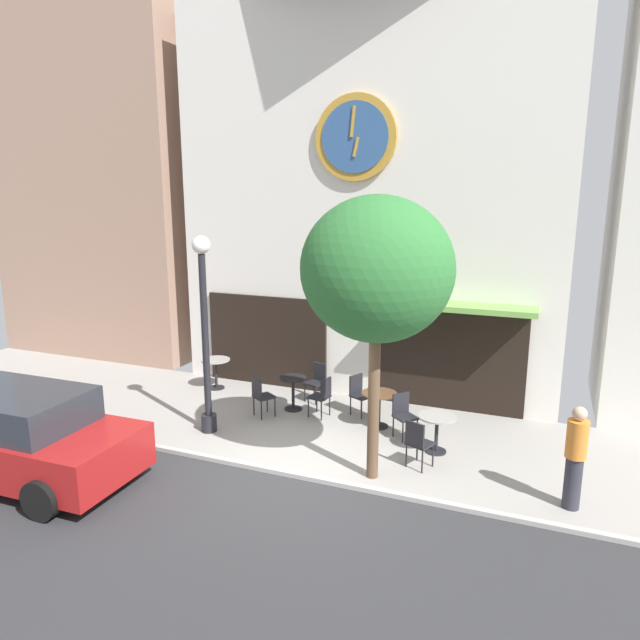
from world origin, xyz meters
TOP-DOWN VIEW (x-y plane):
  - ground_plane at (0.00, -1.07)m, footprint 24.25×10.80m
  - clock_building at (-0.48, 5.46)m, footprint 9.28×3.57m
  - neighbor_building_left at (-8.92, 6.59)m, footprint 6.31×4.54m
  - street_lamp at (-2.55, 1.15)m, footprint 0.36×0.36m
  - street_tree at (1.15, 0.54)m, footprint 2.50×2.25m
  - cafe_table_center_right at (-3.84, 3.48)m, footprint 0.72×0.72m
  - cafe_table_leftmost at (-1.43, 2.89)m, footprint 0.61×0.61m
  - cafe_table_rightmost at (0.65, 2.67)m, footprint 0.74×0.74m
  - cafe_table_center_left at (1.99, 1.92)m, footprint 0.72×0.72m
  - cafe_chair_mid_row at (1.24, 2.36)m, footprint 0.56×0.56m
  - cafe_chair_under_awning at (1.80, 1.13)m, footprint 0.52×0.52m
  - cafe_chair_right_end at (-0.66, 2.73)m, footprint 0.47×0.47m
  - cafe_chair_facing_street at (-1.15, 3.64)m, footprint 0.51×0.51m
  - cafe_chair_corner at (0.04, 3.18)m, footprint 0.54×0.54m
  - cafe_chair_left_end at (-1.91, 2.23)m, footprint 0.55×0.55m
  - pedestrian_orange at (4.32, 0.74)m, footprint 0.37×0.37m
  - parked_car_red at (-4.51, -1.73)m, footprint 4.34×2.09m

SIDE VIEW (x-z plane):
  - ground_plane at x=0.00m, z-range -0.09..0.04m
  - cafe_table_leftmost at x=-1.43m, z-range 0.12..0.89m
  - cafe_table_center_left at x=1.99m, z-range 0.16..0.89m
  - cafe_chair_mid_row at x=1.24m, z-range 0.08..0.98m
  - cafe_chair_under_awning at x=1.80m, z-range 0.08..0.98m
  - cafe_chair_right_end at x=-0.66m, z-range 0.08..0.98m
  - cafe_chair_facing_street at x=-1.15m, z-range 0.08..0.98m
  - cafe_chair_corner at x=0.04m, z-range 0.08..0.98m
  - cafe_chair_left_end at x=-1.91m, z-range 0.08..0.98m
  - cafe_table_rightmost at x=0.65m, z-range 0.17..0.92m
  - cafe_table_center_right at x=-3.84m, z-range 0.16..0.93m
  - parked_car_red at x=-4.51m, z-range -0.01..1.54m
  - pedestrian_orange at x=4.32m, z-range 0.03..1.70m
  - street_lamp at x=-2.55m, z-range 0.03..4.06m
  - street_tree at x=1.15m, z-range 1.20..6.00m
  - clock_building at x=-0.48m, z-range 0.15..11.21m
  - neighbor_building_left at x=-8.92m, z-range 0.00..14.22m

